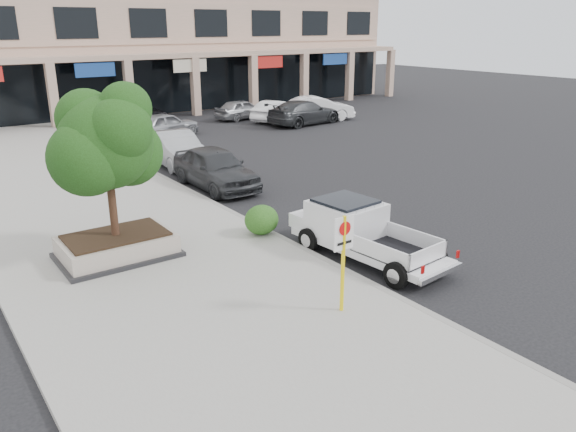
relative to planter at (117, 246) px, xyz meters
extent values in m
plane|color=black|center=(6.23, -3.81, -0.48)|extent=(120.00, 120.00, 0.00)
cube|color=gray|center=(0.73, 2.19, -0.40)|extent=(8.00, 52.00, 0.15)
cube|color=gray|center=(4.68, 2.19, -0.40)|extent=(0.20, 52.00, 0.15)
cube|color=tan|center=(14.23, 30.19, 4.02)|extent=(40.00, 10.00, 9.00)
cube|color=tan|center=(14.23, 24.09, 3.82)|extent=(40.00, 2.20, 0.35)
cube|color=tan|center=(34.23, 23.24, 1.62)|extent=(0.55, 0.55, 4.20)
cube|color=black|center=(14.23, 25.14, 1.52)|extent=(39.20, 0.08, 3.90)
cube|color=black|center=(0.00, 0.00, -0.27)|extent=(3.20, 2.20, 0.12)
cube|color=gray|center=(0.00, 0.00, 0.04)|extent=(3.00, 2.00, 0.50)
cube|color=black|center=(0.00, 0.00, 0.32)|extent=(2.70, 1.70, 0.06)
cylinder|color=black|center=(0.00, 0.00, 1.45)|extent=(0.22, 0.22, 2.20)
sphere|color=#19360E|center=(0.00, 0.00, 2.95)|extent=(2.50, 2.50, 2.50)
sphere|color=#19360E|center=(0.70, 0.30, 2.55)|extent=(1.90, 1.90, 1.90)
sphere|color=#19360E|center=(-0.30, 0.50, 3.55)|extent=(1.60, 1.60, 1.60)
cylinder|color=yellow|center=(3.11, -6.10, 0.82)|extent=(0.09, 0.09, 2.30)
cube|color=white|center=(3.11, -6.10, 1.57)|extent=(0.55, 0.03, 0.78)
cylinder|color=red|center=(3.11, -6.13, 1.69)|extent=(0.32, 0.01, 0.32)
ellipsoid|color=#1D4A15|center=(4.33, -0.84, 0.14)|extent=(1.10, 0.99, 0.93)
imported|color=#2D2F32|center=(5.97, 5.16, 0.36)|extent=(2.02, 4.93, 1.67)
imported|color=#9C9EA3|center=(6.26, 9.58, 0.34)|extent=(2.05, 5.06, 1.63)
imported|color=silver|center=(5.92, 13.66, 0.27)|extent=(2.66, 5.36, 1.50)
imported|color=black|center=(5.80, 21.01, 0.21)|extent=(2.54, 5.05, 1.37)
imported|color=#919398|center=(8.70, 16.46, 0.28)|extent=(4.78, 3.03, 1.52)
imported|color=white|center=(17.53, 17.65, 0.23)|extent=(4.55, 3.09, 1.42)
imported|color=#2A2C2F|center=(18.30, 15.36, 0.33)|extent=(5.76, 2.93, 1.60)
imported|color=black|center=(8.89, 22.05, 0.21)|extent=(5.27, 3.08, 1.38)
imported|color=#94969B|center=(16.00, 19.70, 0.22)|extent=(4.31, 2.28, 1.40)
imported|color=white|center=(20.03, 16.13, 0.36)|extent=(5.35, 3.11, 1.67)
camera|label=1|loc=(-4.62, -14.80, 5.95)|focal=35.00mm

